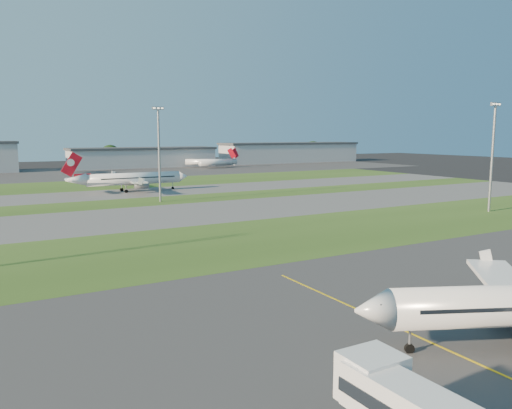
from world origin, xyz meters
TOP-DOWN VIEW (x-y plane):
  - ground at (0.00, 0.00)m, footprint 700.00×700.00m
  - apron_near at (0.00, 0.00)m, footprint 300.00×70.00m
  - grass_strip_a at (0.00, 52.00)m, footprint 300.00×34.00m
  - taxiway_a at (0.00, 85.00)m, footprint 300.00×32.00m
  - grass_strip_b at (0.00, 110.00)m, footprint 300.00×18.00m
  - taxiway_b at (0.00, 132.00)m, footprint 300.00×26.00m
  - grass_strip_c at (0.00, 165.00)m, footprint 300.00×40.00m
  - apron_far at (0.00, 225.00)m, footprint 400.00×80.00m
  - yellow_line at (5.00, 0.00)m, footprint 0.25×60.00m
  - airliner_taxiing at (15.55, 136.22)m, footprint 37.58×31.90m
  - mini_jet_near at (89.00, 227.05)m, footprint 27.95×10.29m
  - mini_jet_far at (86.45, 234.19)m, footprint 26.59×14.02m
  - light_mast_centre at (15.00, 108.00)m, footprint 3.20×0.70m
  - light_mast_east at (78.00, 52.00)m, footprint 3.20×0.70m
  - hangar_east at (55.00, 255.00)m, footprint 81.60×23.00m
  - hangar_far_east at (155.00, 255.00)m, footprint 96.90×23.00m
  - tree_mid_east at (40.00, 269.00)m, footprint 11.55×11.55m
  - tree_east at (115.00, 267.00)m, footprint 10.45×10.45m
  - tree_far_east at (185.00, 271.00)m, footprint 12.65×12.65m

SIDE VIEW (x-z plane):
  - ground at x=0.00m, z-range 0.00..0.00m
  - yellow_line at x=5.00m, z-range -0.01..0.01m
  - apron_near at x=0.00m, z-range 0.00..0.01m
  - grass_strip_a at x=0.00m, z-range 0.00..0.01m
  - taxiway_a at x=0.00m, z-range 0.00..0.01m
  - grass_strip_b at x=0.00m, z-range 0.00..0.01m
  - taxiway_b at x=0.00m, z-range 0.00..0.01m
  - grass_strip_c at x=0.00m, z-range 0.00..0.01m
  - apron_far at x=0.00m, z-range 0.00..0.01m
  - mini_jet_near at x=89.00m, z-range -1.46..8.02m
  - mini_jet_far at x=86.45m, z-range -1.46..8.02m
  - airliner_taxiing at x=15.55m, z-range -1.75..9.98m
  - hangar_east at x=55.00m, z-range 0.04..11.24m
  - tree_east at x=115.00m, z-range 0.46..11.86m
  - hangar_far_east at x=155.00m, z-range 0.04..13.24m
  - tree_mid_east at x=40.00m, z-range 0.51..13.11m
  - tree_far_east at x=185.00m, z-range 0.56..14.36m
  - light_mast_centre at x=15.00m, z-range 1.91..27.71m
  - light_mast_east at x=78.00m, z-range 1.91..27.71m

